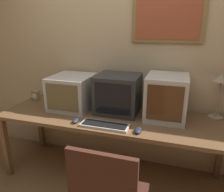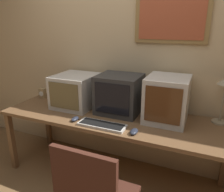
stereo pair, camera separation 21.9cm
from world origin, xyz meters
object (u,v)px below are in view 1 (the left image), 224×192
object	(u,v)px
desk_lamp	(220,86)
monitor_right	(166,97)
keyboard_main	(105,125)
mouse_near_keyboard	(138,130)
mouse_far_corner	(76,121)
desk_clock	(36,96)
monitor_center	(118,94)
monitor_left	(72,92)

from	to	relation	value
desk_lamp	monitor_right	bearing A→B (deg)	-163.37
keyboard_main	mouse_near_keyboard	bearing A→B (deg)	-3.57
mouse_far_corner	desk_clock	bearing A→B (deg)	150.55
keyboard_main	desk_lamp	bearing A→B (deg)	27.30
monitor_center	monitor_right	bearing A→B (deg)	-1.68
monitor_right	mouse_near_keyboard	xyz separation A→B (m)	(-0.20, -0.39, -0.20)
monitor_left	mouse_near_keyboard	distance (m)	0.93
mouse_near_keyboard	monitor_center	bearing A→B (deg)	126.44
monitor_center	desk_clock	xyz separation A→B (m)	(-1.08, 0.04, -0.14)
monitor_center	mouse_near_keyboard	world-z (taller)	monitor_center
monitor_center	keyboard_main	bearing A→B (deg)	-92.51
monitor_left	mouse_near_keyboard	size ratio (longest dim) A/B	4.08
mouse_far_corner	keyboard_main	bearing A→B (deg)	-0.45
mouse_near_keyboard	mouse_far_corner	size ratio (longest dim) A/B	1.09
monitor_right	desk_lamp	size ratio (longest dim) A/B	0.97
keyboard_main	desk_lamp	distance (m)	1.18
monitor_right	mouse_near_keyboard	bearing A→B (deg)	-116.75
mouse_near_keyboard	desk_clock	world-z (taller)	desk_clock
monitor_right	mouse_near_keyboard	distance (m)	0.49
monitor_left	keyboard_main	world-z (taller)	monitor_left
monitor_left	desk_clock	size ratio (longest dim) A/B	3.81
monitor_center	desk_lamp	distance (m)	1.01
mouse_far_corner	mouse_near_keyboard	bearing A→B (deg)	-2.07
keyboard_main	mouse_far_corner	world-z (taller)	mouse_far_corner
monitor_left	keyboard_main	size ratio (longest dim) A/B	1.04
desk_clock	desk_lamp	size ratio (longest dim) A/B	0.28
monitor_right	keyboard_main	xyz separation A→B (m)	(-0.52, -0.37, -0.21)
monitor_center	keyboard_main	distance (m)	0.43
desk_lamp	monitor_center	bearing A→B (deg)	-172.40
monitor_right	mouse_far_corner	size ratio (longest dim) A/B	4.12
keyboard_main	mouse_far_corner	distance (m)	0.30
monitor_center	mouse_near_keyboard	xyz separation A→B (m)	(0.30, -0.41, -0.18)
monitor_left	monitor_right	distance (m)	1.03
monitor_left	desk_lamp	size ratio (longest dim) A/B	1.05
monitor_center	monitor_right	size ratio (longest dim) A/B	1.01
monitor_right	keyboard_main	bearing A→B (deg)	-144.13
monitor_center	keyboard_main	xyz separation A→B (m)	(-0.02, -0.39, -0.19)
mouse_near_keyboard	desk_lamp	size ratio (longest dim) A/B	0.26
desk_clock	desk_lamp	xyz separation A→B (m)	(2.07, 0.09, 0.28)
keyboard_main	mouse_far_corner	xyz separation A→B (m)	(-0.30, 0.00, 0.01)
monitor_right	keyboard_main	distance (m)	0.67
mouse_far_corner	desk_lamp	xyz separation A→B (m)	(1.31, 0.52, 0.32)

